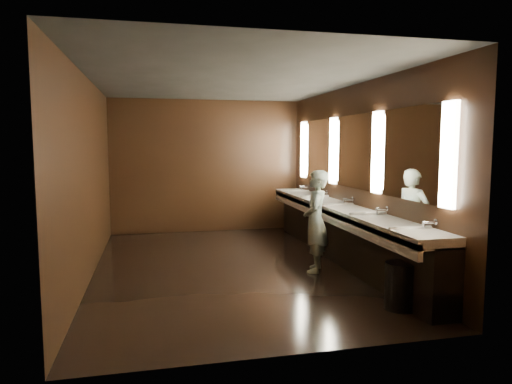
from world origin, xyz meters
TOP-DOWN VIEW (x-y plane):
  - floor at (0.00, 0.00)m, footprint 6.00×6.00m
  - ceiling at (0.00, 0.00)m, footprint 4.00×6.00m
  - wall_back at (0.00, 3.00)m, footprint 4.00×0.02m
  - wall_front at (0.00, -3.00)m, footprint 4.00×0.02m
  - wall_left at (-2.00, 0.00)m, footprint 0.02×6.00m
  - wall_right at (2.00, 0.00)m, footprint 0.02×6.00m
  - sink_counter at (1.79, 0.00)m, footprint 0.55×5.40m
  - mirror_band at (1.98, -0.00)m, footprint 0.06×5.03m
  - person at (1.18, -0.49)m, footprint 0.55×0.64m
  - trash_bin at (1.58, -2.18)m, footprint 0.39×0.39m

SIDE VIEW (x-z plane):
  - floor at x=0.00m, z-range 0.00..0.00m
  - trash_bin at x=1.58m, z-range 0.00..0.54m
  - sink_counter at x=1.79m, z-range -0.01..1.00m
  - person at x=1.18m, z-range 0.00..1.49m
  - wall_back at x=0.00m, z-range 0.00..2.80m
  - wall_front at x=0.00m, z-range 0.00..2.80m
  - wall_left at x=-2.00m, z-range 0.00..2.80m
  - wall_right at x=2.00m, z-range 0.00..2.80m
  - mirror_band at x=1.98m, z-range 1.17..2.32m
  - ceiling at x=0.00m, z-range 2.79..2.81m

